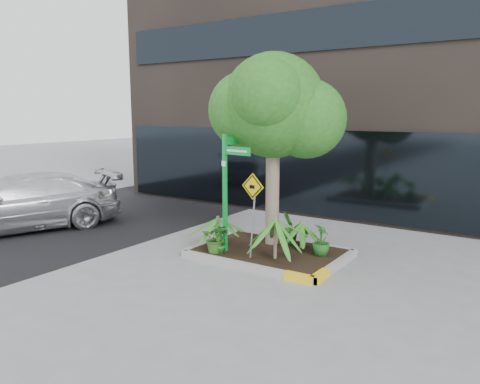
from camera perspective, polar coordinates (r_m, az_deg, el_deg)
The scene contains 14 objects.
ground at distance 10.58m, azimuth 1.82°, elevation -8.05°, with size 80.00×80.00×0.00m, color gray.
asphalt_road at distance 14.93m, azimuth -19.93°, elevation -3.35°, with size 7.00×80.00×0.01m, color black.
planter at distance 10.66m, azimuth 3.67°, elevation -7.35°, with size 3.35×2.36×0.15m.
tree at distance 10.82m, azimuth 4.13°, elevation 10.44°, with size 3.08×2.73×4.61m.
palm_front at distance 9.88m, azimuth 4.35°, elevation -3.34°, with size 1.02×1.02×1.14m.
palm_left at distance 10.82m, azimuth -2.72°, elevation -3.20°, with size 0.80×0.80×0.89m.
palm_back at distance 10.78m, azimuth 7.52°, elevation -3.72°, with size 0.71×0.71×0.79m.
parked_car at distance 14.23m, azimuth -25.27°, elevation -1.17°, with size 2.16×5.32×1.54m, color silver.
shrub_a at distance 10.38m, azimuth -2.90°, elevation -5.62°, with size 0.60×0.60×0.67m, color #2A5D1A.
shrub_b at distance 10.31m, azimuth 9.86°, elevation -5.83°, with size 0.38×0.38×0.68m, color #1E5A1B.
shrub_c at distance 10.29m, azimuth -2.31°, elevation -5.78°, with size 0.35×0.35×0.66m, color #23651F.
shrub_d at distance 11.09m, azimuth 6.17°, elevation -4.33°, with size 0.44×0.44×0.79m, color #276C1F.
street_sign_post at distance 10.27m, azimuth -1.44°, elevation 1.20°, with size 0.81×0.90×2.76m.
cattle_sign at distance 9.85m, azimuth 1.58°, elevation -1.09°, with size 0.56×0.23×1.82m.
Camera 1 is at (5.30, -8.58, 3.22)m, focal length 35.00 mm.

